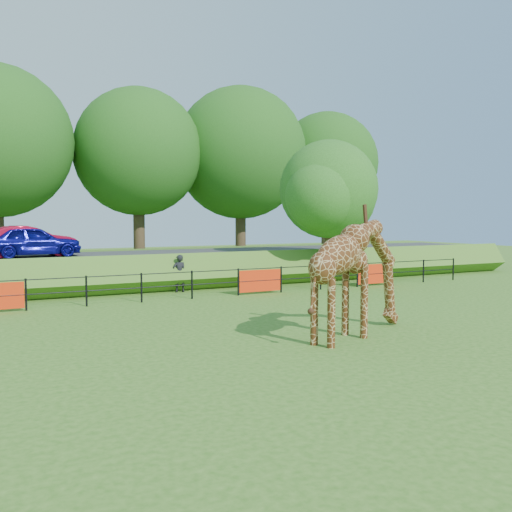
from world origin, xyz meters
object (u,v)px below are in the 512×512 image
object	(u,v)px
car_blue	(33,241)
tree_east	(330,193)
car_red	(27,241)
giraffe	(358,278)
visitor	(179,273)

from	to	relation	value
car_blue	tree_east	xyz separation A→B (m)	(12.68, -4.36, 2.17)
car_blue	car_red	bearing A→B (deg)	30.14
giraffe	car_red	size ratio (longest dim) A/B	1.06
tree_east	giraffe	bearing A→B (deg)	-121.50
car_blue	car_red	world-z (taller)	car_blue
car_blue	visitor	world-z (taller)	car_blue
giraffe	car_red	distance (m)	16.18
giraffe	visitor	xyz separation A→B (m)	(-1.17, 10.54, -0.77)
giraffe	tree_east	xyz separation A→B (m)	(6.19, 10.11, 2.72)
giraffe	car_red	bearing A→B (deg)	92.59
giraffe	tree_east	bearing A→B (deg)	36.73
giraffe	car_red	world-z (taller)	giraffe
car_blue	visitor	distance (m)	6.74
giraffe	car_blue	bearing A→B (deg)	92.38
giraffe	visitor	size ratio (longest dim) A/B	2.75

